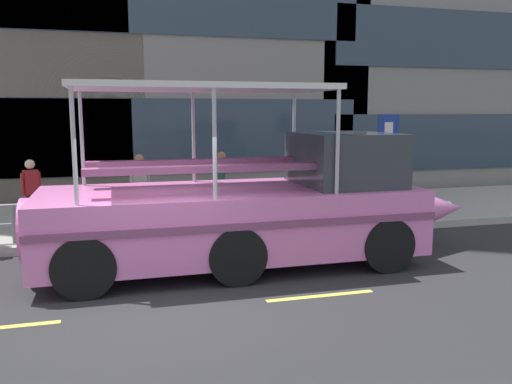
# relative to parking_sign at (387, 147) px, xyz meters

# --- Properties ---
(ground_plane) EXTENTS (120.00, 120.00, 0.00)m
(ground_plane) POSITION_rel_parking_sign_xyz_m (-6.21, -4.07, -1.98)
(ground_plane) COLOR #2B2B2D
(sidewalk) EXTENTS (32.00, 4.80, 0.18)m
(sidewalk) POSITION_rel_parking_sign_xyz_m (-6.21, 1.53, -1.89)
(sidewalk) COLOR #A8A59E
(sidewalk) RESTS_ON ground_plane
(curb_edge) EXTENTS (32.00, 0.18, 0.18)m
(curb_edge) POSITION_rel_parking_sign_xyz_m (-6.21, -0.96, -1.89)
(curb_edge) COLOR #B2ADA3
(curb_edge) RESTS_ON ground_plane
(lane_centreline) EXTENTS (25.80, 0.12, 0.01)m
(lane_centreline) POSITION_rel_parking_sign_xyz_m (-6.21, -4.84, -1.98)
(lane_centreline) COLOR #DBD64C
(lane_centreline) RESTS_ON ground_plane
(curb_guardrail) EXTENTS (11.48, 0.09, 0.83)m
(curb_guardrail) POSITION_rel_parking_sign_xyz_m (-5.17, -0.62, -1.24)
(curb_guardrail) COLOR gray
(curb_guardrail) RESTS_ON sidewalk
(parking_sign) EXTENTS (0.60, 0.12, 2.65)m
(parking_sign) POSITION_rel_parking_sign_xyz_m (0.00, 0.00, 0.00)
(parking_sign) COLOR #4C4F54
(parking_sign) RESTS_ON sidewalk
(duck_tour_boat) EXTENTS (8.77, 2.66, 3.38)m
(duck_tour_boat) POSITION_rel_parking_sign_xyz_m (-4.30, -2.78, -0.89)
(duck_tour_boat) COLOR pink
(duck_tour_boat) RESTS_ON ground_plane
(pedestrian_near_bow) EXTENTS (0.48, 0.23, 1.67)m
(pedestrian_near_bow) POSITION_rel_parking_sign_xyz_m (-1.97, 0.61, -0.79)
(pedestrian_near_bow) COLOR #1E2338
(pedestrian_near_bow) RESTS_ON sidewalk
(pedestrian_mid_left) EXTENTS (0.24, 0.49, 1.71)m
(pedestrian_mid_left) POSITION_rel_parking_sign_xyz_m (-4.23, 0.83, -0.77)
(pedestrian_mid_left) COLOR #47423D
(pedestrian_mid_left) RESTS_ON sidewalk
(pedestrian_mid_right) EXTENTS (0.49, 0.23, 1.69)m
(pedestrian_mid_right) POSITION_rel_parking_sign_xyz_m (-6.29, 0.88, -0.78)
(pedestrian_mid_right) COLOR #1E2338
(pedestrian_mid_right) RESTS_ON sidewalk
(pedestrian_near_stern) EXTENTS (0.41, 0.31, 1.63)m
(pedestrian_near_stern) POSITION_rel_parking_sign_xyz_m (-8.77, 0.74, -0.82)
(pedestrian_near_stern) COLOR black
(pedestrian_near_stern) RESTS_ON sidewalk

